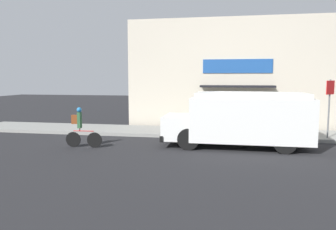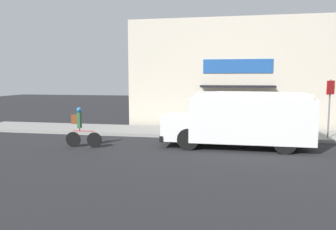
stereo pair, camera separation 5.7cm
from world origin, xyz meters
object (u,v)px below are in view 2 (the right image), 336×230
stop_sign_post (330,99)px  trash_bin (210,123)px  cyclist (81,128)px  school_bus (242,119)px

stop_sign_post → trash_bin: stop_sign_post is taller
cyclist → trash_bin: 6.50m
school_bus → stop_sign_post: bearing=26.0°
cyclist → trash_bin: cyclist is taller
cyclist → school_bus: bearing=8.8°
stop_sign_post → cyclist: bearing=-163.0°
cyclist → trash_bin: bearing=38.2°
trash_bin → school_bus: bearing=-64.3°
school_bus → cyclist: 6.49m
school_bus → stop_sign_post: 4.25m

